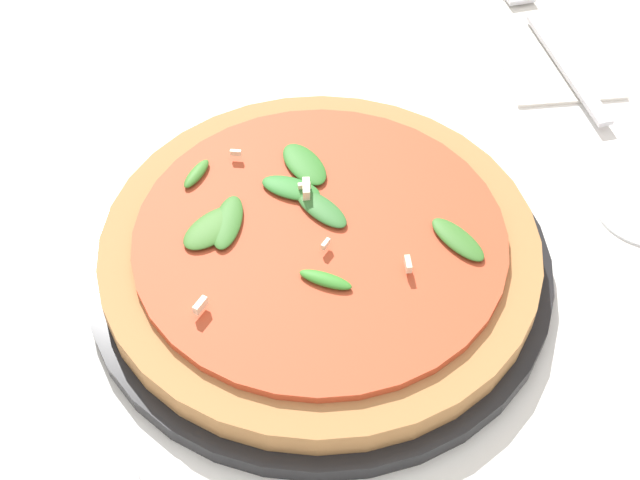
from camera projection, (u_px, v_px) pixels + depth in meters
ground_plane at (348, 318)px, 0.56m from camera, size 6.00×6.00×0.00m
pizza_arugula_main at (320, 253)px, 0.57m from camera, size 0.30×0.30×0.05m
napkin at (550, 47)px, 0.74m from camera, size 0.15×0.11×0.01m
fork at (547, 36)px, 0.74m from camera, size 0.22×0.07×0.00m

